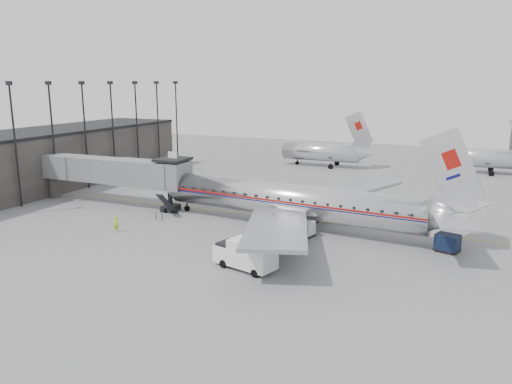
% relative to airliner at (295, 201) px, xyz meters
% --- Properties ---
extents(ground, '(160.00, 160.00, 0.00)m').
position_rel_airliner_xyz_m(ground, '(-6.72, -2.93, -2.88)').
color(ground, slate).
rests_on(ground, ground).
extents(terminal, '(12.00, 46.00, 8.00)m').
position_rel_airliner_xyz_m(terminal, '(-40.72, 7.07, 1.12)').
color(terminal, '#34312F').
rests_on(terminal, ground).
extents(apron_line, '(60.00, 0.15, 0.01)m').
position_rel_airliner_xyz_m(apron_line, '(-3.72, 3.07, -2.87)').
color(apron_line, gold).
rests_on(apron_line, ground).
extents(jet_bridge, '(21.00, 6.20, 7.10)m').
position_rel_airliner_xyz_m(jet_bridge, '(-23.38, 0.73, 1.30)').
color(jet_bridge, slate).
rests_on(jet_bridge, ground).
extents(floodlight_masts, '(0.90, 42.25, 15.25)m').
position_rel_airliner_xyz_m(floodlight_masts, '(-34.22, 10.07, 5.49)').
color(floodlight_masts, black).
rests_on(floodlight_masts, ground).
extents(distant_aircraft_near, '(16.39, 3.20, 10.26)m').
position_rel_airliner_xyz_m(distant_aircraft_near, '(-8.51, 39.07, -0.14)').
color(distant_aircraft_near, silver).
rests_on(distant_aircraft_near, ground).
extents(distant_aircraft_mid, '(16.39, 3.20, 10.26)m').
position_rel_airliner_xyz_m(distant_aircraft_mid, '(17.49, 43.07, -0.14)').
color(distant_aircraft_mid, silver).
rests_on(distant_aircraft_mid, ground).
extents(airliner, '(36.17, 33.39, 11.44)m').
position_rel_airliner_xyz_m(airliner, '(0.00, 0.00, 0.00)').
color(airliner, silver).
rests_on(airliner, ground).
extents(service_van, '(5.75, 3.39, 2.54)m').
position_rel_airliner_xyz_m(service_van, '(0.22, -12.96, -1.54)').
color(service_van, white).
rests_on(service_van, ground).
extents(baggage_cart_navy, '(2.49, 2.17, 1.65)m').
position_rel_airliner_xyz_m(baggage_cart_navy, '(15.28, -1.70, -2.00)').
color(baggage_cart_navy, black).
rests_on(baggage_cart_navy, ground).
extents(baggage_cart_white, '(2.31, 1.98, 1.55)m').
position_rel_airliner_xyz_m(baggage_cart_white, '(1.83, -2.48, -2.05)').
color(baggage_cart_white, silver).
rests_on(baggage_cart_white, ground).
extents(ramp_worker, '(0.68, 0.52, 1.66)m').
position_rel_airliner_xyz_m(ramp_worker, '(-16.32, -8.93, -2.05)').
color(ramp_worker, '#A7CB17').
rests_on(ramp_worker, ground).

